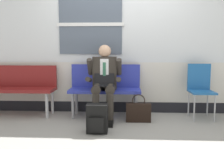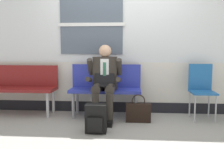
{
  "view_description": "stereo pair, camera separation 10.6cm",
  "coord_description": "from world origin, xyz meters",
  "px_view_note": "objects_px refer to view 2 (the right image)",
  "views": [
    {
      "loc": [
        0.04,
        -3.68,
        1.15
      ],
      "look_at": [
        -0.13,
        0.01,
        0.75
      ],
      "focal_mm": 37.11,
      "sensor_mm": 36.0,
      "label": 1
    },
    {
      "loc": [
        0.15,
        -3.68,
        1.15
      ],
      "look_at": [
        -0.13,
        0.01,
        0.75
      ],
      "focal_mm": 37.11,
      "sensor_mm": 36.0,
      "label": 2
    }
  ],
  "objects_px": {
    "bench_empty": "(19,85)",
    "folding_chair": "(201,86)",
    "person_seated": "(104,80)",
    "backpack": "(96,119)",
    "bench_with_person": "(106,86)",
    "handbag": "(138,112)"
  },
  "relations": [
    {
      "from": "backpack",
      "to": "folding_chair",
      "type": "relative_size",
      "value": 0.44
    },
    {
      "from": "backpack",
      "to": "bench_empty",
      "type": "bearing_deg",
      "value": 150.33
    },
    {
      "from": "bench_empty",
      "to": "folding_chair",
      "type": "distance_m",
      "value": 3.15
    },
    {
      "from": "bench_empty",
      "to": "folding_chair",
      "type": "xyz_separation_m",
      "value": [
        3.15,
        -0.07,
        0.03
      ]
    },
    {
      "from": "person_seated",
      "to": "handbag",
      "type": "height_order",
      "value": "person_seated"
    },
    {
      "from": "bench_with_person",
      "to": "person_seated",
      "type": "xyz_separation_m",
      "value": [
        0.0,
        -0.2,
        0.13
      ]
    },
    {
      "from": "bench_empty",
      "to": "handbag",
      "type": "distance_m",
      "value": 2.16
    },
    {
      "from": "bench_with_person",
      "to": "person_seated",
      "type": "bearing_deg",
      "value": -90.0
    },
    {
      "from": "person_seated",
      "to": "backpack",
      "type": "bearing_deg",
      "value": -94.01
    },
    {
      "from": "bench_empty",
      "to": "backpack",
      "type": "distance_m",
      "value": 1.76
    },
    {
      "from": "bench_with_person",
      "to": "person_seated",
      "type": "relative_size",
      "value": 0.98
    },
    {
      "from": "bench_with_person",
      "to": "backpack",
      "type": "distance_m",
      "value": 0.92
    },
    {
      "from": "backpack",
      "to": "folding_chair",
      "type": "bearing_deg",
      "value": 25.58
    },
    {
      "from": "person_seated",
      "to": "folding_chair",
      "type": "distance_m",
      "value": 1.61
    },
    {
      "from": "bench_empty",
      "to": "handbag",
      "type": "height_order",
      "value": "bench_empty"
    },
    {
      "from": "bench_with_person",
      "to": "backpack",
      "type": "bearing_deg",
      "value": -93.09
    },
    {
      "from": "person_seated",
      "to": "backpack",
      "type": "relative_size",
      "value": 3.06
    },
    {
      "from": "bench_empty",
      "to": "folding_chair",
      "type": "height_order",
      "value": "folding_chair"
    },
    {
      "from": "handbag",
      "to": "bench_empty",
      "type": "bearing_deg",
      "value": 170.63
    },
    {
      "from": "person_seated",
      "to": "handbag",
      "type": "relative_size",
      "value": 2.75
    },
    {
      "from": "bench_empty",
      "to": "bench_with_person",
      "type": "bearing_deg",
      "value": 0.08
    },
    {
      "from": "bench_with_person",
      "to": "folding_chair",
      "type": "distance_m",
      "value": 1.6
    }
  ]
}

